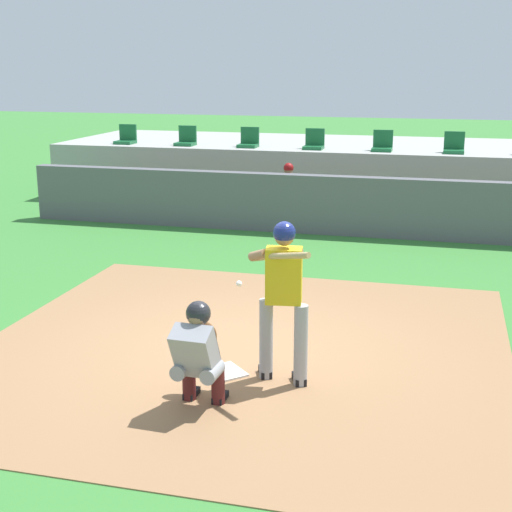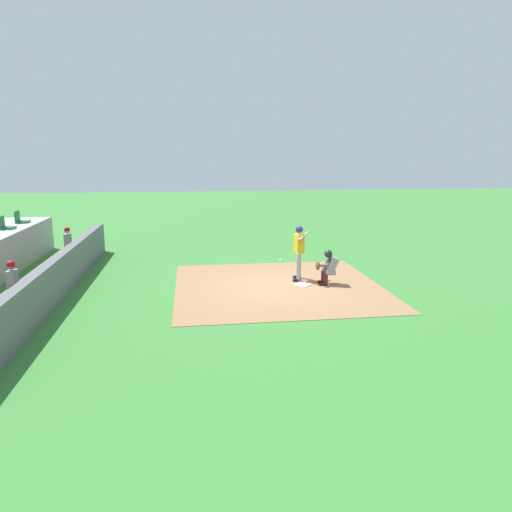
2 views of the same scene
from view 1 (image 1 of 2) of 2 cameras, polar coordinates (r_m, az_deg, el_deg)
ground_plane at (r=9.09m, az=-1.12°, el=-7.20°), size 80.00×80.00×0.00m
dirt_infield at (r=9.09m, az=-1.12°, el=-7.17°), size 6.40×6.40×0.01m
home_plate at (r=8.37m, az=-2.61°, el=-9.02°), size 0.62×0.62×0.02m
batter_at_plate at (r=7.83m, az=2.10°, el=-2.81°), size 0.77×0.68×1.80m
catcher_crouched at (r=7.45m, az=-4.47°, el=-7.29°), size 0.49×1.90×1.13m
dugout_wall at (r=15.06m, az=5.57°, el=3.97°), size 13.00×0.30×1.20m
dugout_bench at (r=16.10m, az=6.10°, el=3.30°), size 11.80×0.44×0.45m
dugout_player_0 at (r=16.04m, az=2.43°, el=4.96°), size 0.49×0.70×1.30m
stands_platform at (r=19.34m, az=7.67°, el=6.60°), size 15.00×4.40×1.40m
stadium_seat_0 at (r=19.32m, az=-10.03°, el=8.99°), size 0.46×0.46×0.48m
stadium_seat_1 at (r=18.70m, az=-5.44°, el=8.97°), size 0.46×0.46×0.48m
stadium_seat_2 at (r=18.22m, az=-0.57°, el=8.88°), size 0.46×0.46×0.48m
stadium_seat_3 at (r=17.86m, az=4.53°, el=8.72°), size 0.46×0.46×0.48m
stadium_seat_4 at (r=17.66m, az=9.78°, el=8.48°), size 0.46×0.46×0.48m
stadium_seat_5 at (r=17.59m, az=15.11°, el=8.17°), size 0.46×0.46×0.48m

